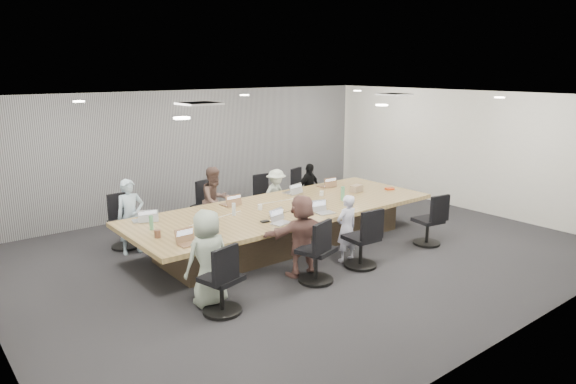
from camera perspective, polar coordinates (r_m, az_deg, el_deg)
floor at (r=9.54m, az=1.50°, el=-6.59°), size 10.00×8.00×0.00m
ceiling at (r=8.97m, az=1.61°, el=10.45°), size 10.00×8.00×0.00m
wall_back at (r=12.44m, az=-10.37°, el=4.64°), size 10.00×0.00×2.80m
wall_front at (r=6.70m, az=24.11°, el=-4.05°), size 10.00×0.00×2.80m
wall_right at (r=12.89m, az=18.93°, el=4.43°), size 0.00×8.00×2.80m
curtain at (r=12.37m, az=-10.20°, el=4.59°), size 9.80×0.04×2.80m
conference_table at (r=9.78m, az=-0.36°, el=-3.59°), size 6.00×2.20×0.74m
chair_0 at (r=10.06m, az=-17.72°, el=-3.70°), size 0.58×0.58×0.82m
chair_1 at (r=10.76m, az=-8.99°, el=-2.04°), size 0.71×0.71×0.84m
chair_2 at (r=11.57m, az=-2.36°, el=-1.06°), size 0.52×0.52×0.73m
chair_3 at (r=12.13m, az=1.26°, el=-0.28°), size 0.65×0.65×0.76m
chair_4 at (r=7.17m, az=-7.41°, el=-10.11°), size 0.69×0.69×0.85m
chair_5 at (r=8.11m, az=3.13°, el=-7.04°), size 0.74×0.74×0.88m
chair_6 at (r=8.77m, az=8.11°, el=-5.57°), size 0.63×0.63×0.86m
chair_7 at (r=10.12m, az=15.26°, el=-3.49°), size 0.62×0.62×0.80m
person_0 at (r=9.67m, az=-17.09°, el=-2.64°), size 0.52×0.37×1.38m
laptop_0 at (r=9.16m, az=-15.85°, el=-3.05°), size 0.38×0.30×0.02m
person_1 at (r=10.39m, az=-8.10°, el=-1.00°), size 0.77×0.65×1.39m
laptop_1 at (r=9.92m, az=-6.50°, el=-1.34°), size 0.35×0.25×0.02m
person_2 at (r=11.25m, az=-1.32°, el=-0.36°), size 0.82×0.57×1.16m
laptop_2 at (r=10.78m, az=0.44°, el=-0.04°), size 0.39×0.29×0.02m
person_3 at (r=11.82m, az=2.34°, el=0.37°), size 0.72×0.38×1.18m
laptop_3 at (r=11.38m, az=4.15°, el=0.66°), size 0.34×0.25×0.02m
person_4 at (r=7.35m, az=-8.89°, el=-7.24°), size 0.70×0.47×1.40m
laptop_4 at (r=7.79m, az=-10.92°, el=-5.72°), size 0.30×0.21×0.02m
person_5 at (r=8.28m, az=1.54°, el=-4.83°), size 1.31×0.62×1.35m
laptop_5 at (r=8.66m, az=-0.79°, el=-3.47°), size 0.35×0.27×0.02m
person_6 at (r=8.95m, az=6.53°, el=-4.03°), size 0.44×0.30×1.19m
laptop_6 at (r=9.29m, az=4.16°, el=-2.33°), size 0.35×0.26×0.02m
bottle_green_left at (r=8.59m, az=-14.95°, el=-3.33°), size 0.07×0.07×0.24m
bottle_green_right at (r=10.20m, az=6.10°, el=-0.16°), size 0.10×0.10×0.28m
bottle_clear at (r=9.17m, az=-6.04°, el=-1.91°), size 0.09×0.09×0.22m
cup_white_far at (r=9.50m, az=-3.13°, el=-1.68°), size 0.11×0.11×0.10m
cup_white_near at (r=10.55m, az=3.76°, el=-0.15°), size 0.10×0.10×0.10m
mug_brown at (r=8.20m, az=-14.30°, el=-4.52°), size 0.12×0.12×0.12m
mic_left at (r=8.75m, az=-2.58°, el=-3.28°), size 0.14×0.10×0.03m
mic_right at (r=9.91m, az=0.89°, el=-1.24°), size 0.16×0.13×0.03m
stapler at (r=9.15m, az=1.72°, el=-2.40°), size 0.17×0.04×0.06m
canvas_bag at (r=10.96m, az=7.60°, el=0.39°), size 0.29×0.21×0.14m
snack_packet at (r=11.27m, az=11.22°, el=0.36°), size 0.21×0.18×0.04m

